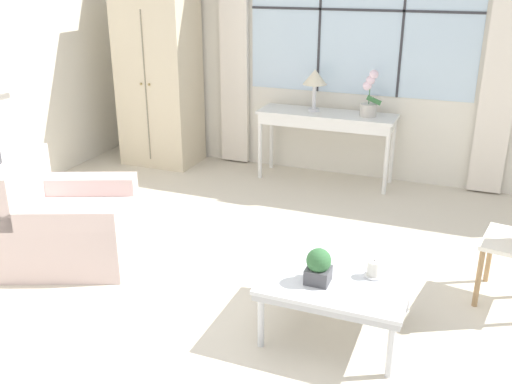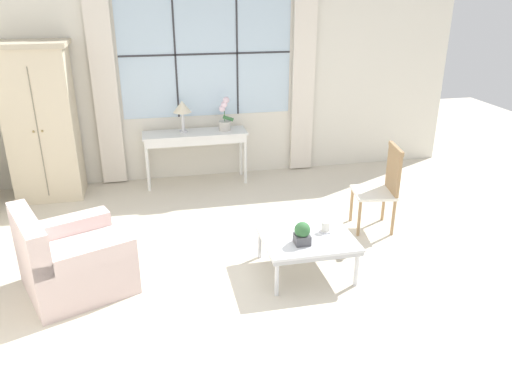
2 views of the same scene
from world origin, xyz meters
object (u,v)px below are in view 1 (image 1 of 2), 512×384
(potted_orchid, at_px, (369,98))
(console_table, at_px, (327,121))
(armchair_upholstered, at_px, (69,225))
(table_lamp, at_px, (315,79))
(coffee_table, at_px, (339,279))
(armoire, at_px, (159,76))
(pillar_candle, at_px, (374,270))
(potted_plant_small, at_px, (319,266))

(potted_orchid, bearing_deg, console_table, -177.68)
(console_table, height_order, armchair_upholstered, armchair_upholstered)
(table_lamp, relative_size, coffee_table, 0.50)
(console_table, bearing_deg, coffee_table, -73.18)
(armoire, relative_size, potted_orchid, 4.28)
(potted_orchid, bearing_deg, armoire, -178.05)
(coffee_table, relative_size, pillar_candle, 7.40)
(armoire, distance_m, table_lamp, 1.77)
(console_table, bearing_deg, potted_orchid, 2.32)
(table_lamp, bearing_deg, armoire, -177.02)
(armchair_upholstered, bearing_deg, console_table, 60.45)
(potted_orchid, bearing_deg, armchair_upholstered, -126.31)
(armoire, relative_size, coffee_table, 2.30)
(console_table, relative_size, pillar_candle, 12.21)
(console_table, height_order, table_lamp, table_lamp)
(table_lamp, relative_size, pillar_candle, 3.72)
(armoire, height_order, potted_orchid, armoire)
(potted_orchid, bearing_deg, coffee_table, -82.04)
(coffee_table, bearing_deg, potted_orchid, 97.96)
(armchair_upholstered, xyz_separation_m, pillar_candle, (2.35, -0.14, 0.17))
(armoire, relative_size, pillar_candle, 17.05)
(potted_plant_small, xyz_separation_m, pillar_candle, (0.29, 0.18, -0.06))
(table_lamp, relative_size, potted_plant_small, 2.00)
(coffee_table, distance_m, pillar_candle, 0.22)
(potted_orchid, xyz_separation_m, coffee_table, (0.36, -2.61, -0.56))
(armchair_upholstered, distance_m, pillar_candle, 2.36)
(potted_orchid, height_order, armchair_upholstered, potted_orchid)
(armchair_upholstered, bearing_deg, pillar_candle, -3.51)
(armoire, xyz_separation_m, armchair_upholstered, (0.54, -2.36, -0.72))
(potted_plant_small, bearing_deg, pillar_candle, 31.75)
(console_table, xyz_separation_m, potted_plant_small, (0.69, -2.75, -0.15))
(armoire, distance_m, potted_plant_small, 3.77)
(potted_orchid, relative_size, coffee_table, 0.54)
(console_table, distance_m, coffee_table, 2.72)
(potted_plant_small, height_order, pillar_candle, potted_plant_small)
(armoire, xyz_separation_m, potted_plant_small, (2.60, -2.68, -0.49))
(potted_orchid, xyz_separation_m, pillar_candle, (0.56, -2.58, -0.47))
(table_lamp, xyz_separation_m, pillar_candle, (1.13, -2.59, -0.62))
(table_lamp, xyz_separation_m, coffee_table, (0.93, -2.62, -0.71))
(console_table, xyz_separation_m, potted_orchid, (0.42, 0.02, 0.27))
(console_table, height_order, potted_orchid, potted_orchid)
(coffee_table, bearing_deg, console_table, 106.82)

